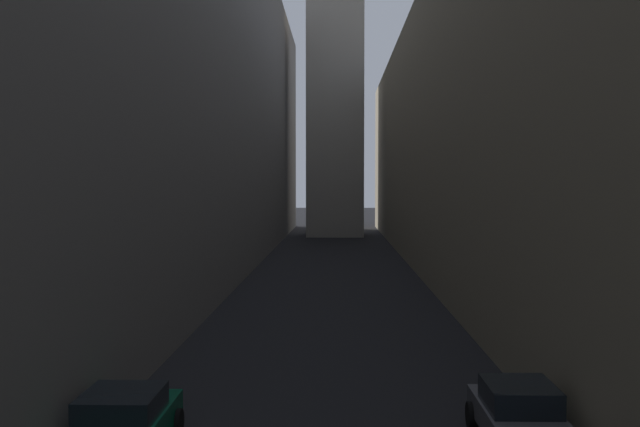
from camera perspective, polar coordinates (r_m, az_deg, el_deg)
ground_plane at (r=43.54m, az=1.02°, el=-5.47°), size 264.00×264.00×0.00m
building_block_left at (r=47.01m, az=-12.92°, el=10.28°), size 11.35×108.00×24.91m
building_block_right at (r=46.95m, az=16.97°, el=6.30°), size 14.60×108.00×18.47m
parked_car_left_third at (r=16.66m, az=-15.61°, el=-15.96°), size 1.99×4.39×1.45m
parked_car_right_far at (r=17.26m, az=15.71°, el=-15.32°), size 1.88×4.18×1.46m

